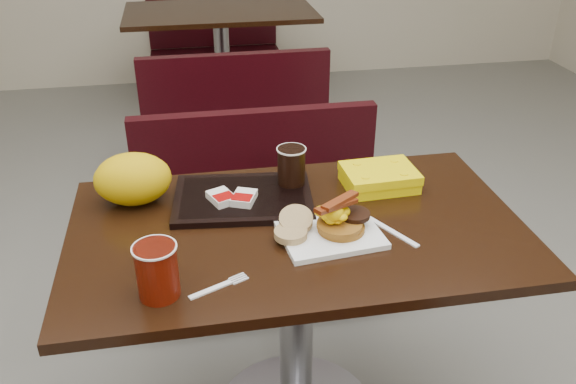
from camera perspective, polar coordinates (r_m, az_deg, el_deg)
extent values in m
cube|color=white|center=(1.56, 4.02, -4.00)|extent=(0.27, 0.22, 0.01)
cylinder|color=brown|center=(1.55, 5.05, -3.19)|extent=(0.12, 0.12, 0.03)
cylinder|color=black|center=(1.57, 6.36, -2.12)|extent=(0.08, 0.08, 0.01)
ellipsoid|color=yellow|center=(1.53, 4.38, -2.16)|extent=(0.10, 0.09, 0.05)
cylinder|color=tan|center=(1.52, 0.25, -3.96)|extent=(0.09, 0.09, 0.02)
cylinder|color=tan|center=(1.56, 0.76, -2.64)|extent=(0.10, 0.10, 0.05)
cylinder|color=maroon|center=(1.36, -12.27, -7.33)|extent=(0.11, 0.11, 0.13)
cube|color=white|center=(1.59, 9.83, -3.71)|extent=(0.10, 0.16, 0.00)
cube|color=#B35207|center=(1.63, -6.72, -2.54)|extent=(0.05, 0.05, 0.01)
cube|color=#8C0504|center=(1.65, -5.19, -2.08)|extent=(0.05, 0.04, 0.01)
cube|color=black|center=(1.71, -4.27, -0.61)|extent=(0.41, 0.31, 0.02)
cube|color=silver|center=(1.68, -6.31, -0.51)|extent=(0.09, 0.10, 0.02)
cube|color=silver|center=(1.67, -4.19, -0.56)|extent=(0.08, 0.10, 0.02)
cylinder|color=black|center=(1.74, 0.32, 2.50)|extent=(0.09, 0.09, 0.11)
cube|color=yellow|center=(1.80, 8.62, 1.35)|extent=(0.22, 0.17, 0.06)
ellipsoid|color=orange|center=(1.73, -14.46, 1.21)|extent=(0.23, 0.17, 0.15)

